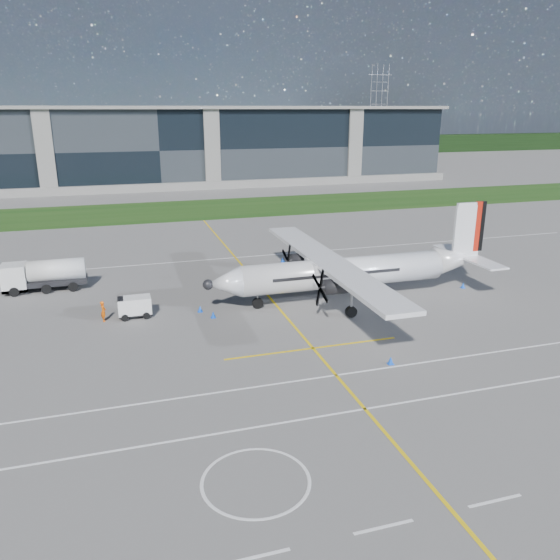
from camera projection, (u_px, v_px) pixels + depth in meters
The scene contains 16 objects.
ground at pixel (182, 220), 77.34m from camera, with size 400.00×400.00×0.00m, color #615E5C.
grass_strip at pixel (175, 210), 84.63m from camera, with size 400.00×18.00×0.04m, color #173D10.
terminal_building at pixel (155, 147), 111.58m from camera, with size 120.00×20.00×15.00m, color black.
tree_line at pixel (141, 149), 167.70m from camera, with size 400.00×6.00×6.00m, color black.
pylon_east at pixel (378, 108), 196.65m from camera, with size 9.00×4.60×30.00m, color gray, non-canonical shape.
yellow_taxiway_centerline at pixel (254, 279), 50.78m from camera, with size 0.20×70.00×0.01m, color yellow.
white_lane_line at pixel (312, 418), 28.05m from camera, with size 90.00×0.15×0.01m, color white.
turboprop_aircraft at pixel (354, 255), 44.50m from camera, with size 24.44×25.35×7.61m, color white, non-canonical shape.
fuel_tanker_truck at pixel (38, 276), 47.17m from camera, with size 7.20×2.34×2.70m, color silver, non-canonical shape.
baggage_tug at pixel (135, 307), 41.40m from camera, with size 2.61×1.57×1.57m, color silver, non-canonical shape.
ground_crew_person at pixel (103, 310), 40.53m from camera, with size 0.73×0.52×1.80m, color #F25907.
safety_cone_tail at pixel (463, 285), 48.24m from camera, with size 0.36×0.36×0.50m, color blue.
safety_cone_nose_port at pixel (213, 315), 41.39m from camera, with size 0.36×0.36×0.50m, color blue.
safety_cone_stbdwing at pixel (283, 260), 56.38m from camera, with size 0.36×0.36×0.50m, color blue.
safety_cone_fwd at pixel (200, 309), 42.57m from camera, with size 0.36×0.36×0.50m, color blue.
safety_cone_portwing at pixel (391, 360), 33.89m from camera, with size 0.36×0.36×0.50m, color blue.
Camera 1 is at (-8.68, -37.08, 15.24)m, focal length 35.00 mm.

